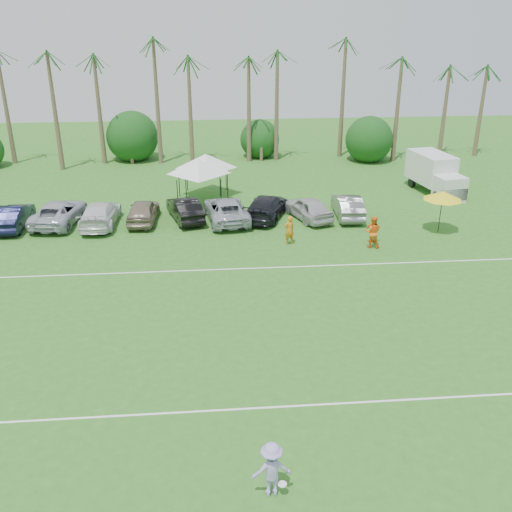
{
  "coord_description": "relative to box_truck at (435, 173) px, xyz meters",
  "views": [
    {
      "loc": [
        0.93,
        -14.55,
        13.24
      ],
      "look_at": [
        3.24,
        12.04,
        1.6
      ],
      "focal_mm": 40.0,
      "sensor_mm": 36.0,
      "label": 1
    }
  ],
  "objects": [
    {
      "name": "parked_car_4",
      "position": [
        -21.88,
        -4.73,
        -0.8
      ],
      "size": [
        2.05,
        4.61,
        1.54
      ],
      "primitive_type": "imported",
      "rotation": [
        0.0,
        0.0,
        3.09
      ],
      "color": "gray",
      "rests_on": "ground"
    },
    {
      "name": "frisbee_player",
      "position": [
        -15.92,
        -28.76,
        -0.66
      ],
      "size": [
        1.23,
        0.78,
        1.82
      ],
      "rotation": [
        0.0,
        0.0,
        3.23
      ],
      "color": "#A79ADB",
      "rests_on": "ground"
    },
    {
      "name": "ground",
      "position": [
        -18.4,
        -26.84,
        -1.57
      ],
      "size": [
        120.0,
        120.0,
        0.0
      ],
      "primitive_type": "plane",
      "color": "#2D671F",
      "rests_on": "ground"
    },
    {
      "name": "palm_tree_11",
      "position": [
        8.6,
        11.16,
        8.49
      ],
      "size": [
        2.4,
        2.4,
        11.9
      ],
      "color": "brown",
      "rests_on": "ground"
    },
    {
      "name": "palm_tree_2",
      "position": [
        -30.4,
        11.16,
        7.64
      ],
      "size": [
        2.4,
        2.4,
        10.9
      ],
      "color": "brown",
      "rests_on": "ground"
    },
    {
      "name": "parked_car_7",
      "position": [
        -13.54,
        -4.55,
        -0.8
      ],
      "size": [
        3.94,
        5.73,
        1.54
      ],
      "primitive_type": "imported",
      "rotation": [
        0.0,
        0.0,
        2.77
      ],
      "color": "black",
      "rests_on": "ground"
    },
    {
      "name": "parked_car_8",
      "position": [
        -10.76,
        -5.07,
        -0.8
      ],
      "size": [
        3.21,
        4.87,
        1.54
      ],
      "primitive_type": "imported",
      "rotation": [
        0.0,
        0.0,
        3.48
      ],
      "color": "#BCBCBC",
      "rests_on": "ground"
    },
    {
      "name": "bush_tree_1",
      "position": [
        -24.4,
        12.16,
        0.23
      ],
      "size": [
        4.0,
        4.0,
        4.0
      ],
      "color": "brown",
      "rests_on": "ground"
    },
    {
      "name": "sideline_player_a",
      "position": [
        -12.68,
        -9.45,
        -0.68
      ],
      "size": [
        0.76,
        0.62,
        1.79
      ],
      "primitive_type": "imported",
      "rotation": [
        0.0,
        0.0,
        3.48
      ],
      "color": "orange",
      "rests_on": "ground"
    },
    {
      "name": "canopy_tent_left",
      "position": [
        -17.58,
        0.74,
        1.69
      ],
      "size": [
        4.69,
        4.69,
        3.8
      ],
      "color": "black",
      "rests_on": "ground"
    },
    {
      "name": "palm_tree_5",
      "position": [
        -18.4,
        11.16,
        6.78
      ],
      "size": [
        2.4,
        2.4,
        9.9
      ],
      "color": "brown",
      "rests_on": "ground"
    },
    {
      "name": "parked_car_1",
      "position": [
        -30.22,
        -5.1,
        -0.8
      ],
      "size": [
        1.65,
        4.68,
        1.54
      ],
      "primitive_type": "imported",
      "rotation": [
        0.0,
        0.0,
        3.15
      ],
      "color": "black",
      "rests_on": "ground"
    },
    {
      "name": "palm_tree_10",
      "position": [
        4.6,
        11.16,
        7.64
      ],
      "size": [
        2.4,
        2.4,
        10.9
      ],
      "color": "brown",
      "rests_on": "ground"
    },
    {
      "name": "parked_car_6",
      "position": [
        -16.32,
        -4.97,
        -0.8
      ],
      "size": [
        3.26,
        5.83,
        1.54
      ],
      "primitive_type": "imported",
      "rotation": [
        0.0,
        0.0,
        3.27
      ],
      "color": "#ABB0BA",
      "rests_on": "ground"
    },
    {
      "name": "box_truck",
      "position": [
        0.0,
        0.0,
        0.0
      ],
      "size": [
        3.07,
        5.97,
        2.94
      ],
      "rotation": [
        0.0,
        0.0,
        0.17
      ],
      "color": "silver",
      "rests_on": "ground"
    },
    {
      "name": "palm_tree_8",
      "position": [
        -5.4,
        11.16,
        5.91
      ],
      "size": [
        2.4,
        2.4,
        8.9
      ],
      "color": "brown",
      "rests_on": "ground"
    },
    {
      "name": "parked_car_3",
      "position": [
        -24.66,
        -5.07,
        -0.8
      ],
      "size": [
        2.28,
        5.36,
        1.54
      ],
      "primitive_type": "imported",
      "rotation": [
        0.0,
        0.0,
        3.12
      ],
      "color": "white",
      "rests_on": "ground"
    },
    {
      "name": "palm_tree_4",
      "position": [
        -22.4,
        11.16,
        5.91
      ],
      "size": [
        2.4,
        2.4,
        8.9
      ],
      "color": "brown",
      "rests_on": "ground"
    },
    {
      "name": "market_umbrella",
      "position": [
        -2.82,
        -8.26,
        0.87
      ],
      "size": [
        2.44,
        2.44,
        2.72
      ],
      "color": "black",
      "rests_on": "ground"
    },
    {
      "name": "palm_tree_9",
      "position": [
        -0.4,
        11.16,
        6.78
      ],
      "size": [
        2.4,
        2.4,
        9.9
      ],
      "color": "brown",
      "rests_on": "ground"
    },
    {
      "name": "sideline_player_b",
      "position": [
        -7.8,
        -10.4,
        -0.6
      ],
      "size": [
        1.11,
        0.97,
        1.95
      ],
      "primitive_type": "imported",
      "rotation": [
        0.0,
        0.0,
        2.86
      ],
      "color": "orange",
      "rests_on": "ground"
    },
    {
      "name": "canopy_tent_right",
      "position": [
        -18.12,
        -0.87,
        1.71
      ],
      "size": [
        4.73,
        4.73,
        3.84
      ],
      "color": "black",
      "rests_on": "ground"
    },
    {
      "name": "sideline_player_c",
      "position": [
        -7.55,
        -9.68,
        -0.76
      ],
      "size": [
        0.97,
        0.44,
        1.62
      ],
      "primitive_type": "imported",
      "rotation": [
        0.0,
        0.0,
        3.19
      ],
      "color": "orange",
      "rests_on": "ground"
    },
    {
      "name": "palm_tree_3",
      "position": [
        -26.4,
        11.16,
        8.49
      ],
      "size": [
        2.4,
        2.4,
        11.9
      ],
      "color": "brown",
      "rests_on": "ground"
    },
    {
      "name": "parked_car_2",
      "position": [
        -27.44,
        -4.55,
        -0.8
      ],
      "size": [
        3.19,
        5.81,
        1.54
      ],
      "primitive_type": "imported",
      "rotation": [
        0.0,
        0.0,
        3.02
      ],
      "color": "#B5B8C3",
      "rests_on": "ground"
    },
    {
      "name": "field_lines",
      "position": [
        -18.4,
        -18.84,
        -1.56
      ],
      "size": [
        80.0,
        12.1,
        0.01
      ],
      "color": "white",
      "rests_on": "ground"
    },
    {
      "name": "palm_tree_7",
      "position": [
        -10.4,
        11.16,
        8.49
      ],
      "size": [
        2.4,
        2.4,
        11.9
      ],
      "color": "brown",
      "rests_on": "ground"
    },
    {
      "name": "parked_car_5",
      "position": [
        -19.1,
        -4.54,
        -0.8
      ],
      "size": [
        2.84,
        4.94,
        1.54
      ],
      "primitive_type": "imported",
      "rotation": [
        0.0,
        0.0,
        3.42
      ],
      "color": "black",
      "rests_on": "ground"
    },
    {
      "name": "bush_tree_2",
      "position": [
        -12.4,
        12.16,
        0.23
      ],
      "size": [
        4.0,
        4.0,
        4.0
      ],
      "color": "brown",
      "rests_on": "ground"
    },
    {
      "name": "bush_tree_3",
      "position": [
        -2.4,
        12.16,
        0.23
      ],
      "size": [
        4.0,
        4.0,
        4.0
      ],
      "color": "brown",
      "rests_on": "ground"
    },
    {
      "name": "parked_car_9",
      "position": [
        -7.98,
        -4.87,
        -0.8
      ],
      "size": [
        1.87,
        4.75,
        1.54
      ],
      "primitive_type": "imported",
      "rotation": [
        0.0,
        0.0,
        3.09
      ],
      "color": "slate",
      "rests_on": "ground"
    },
    {
      "name": "palm_tree_6",
      "position": [
        -14.4,
        11.16,
        7.64
      ],
      "size": [
        2.4,
        2.4,
        10.9
      ],
      "color": "brown",
      "rests_on": "ground"
    }
  ]
}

